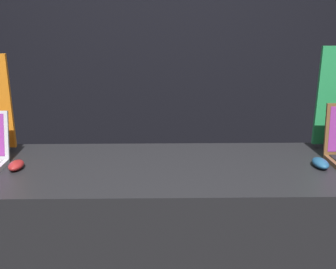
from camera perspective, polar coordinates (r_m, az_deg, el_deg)
wall_back at (r=3.07m, az=-0.42°, el=12.58°), size 8.00×0.05×2.80m
display_counter at (r=2.03m, az=0.05°, el=-17.49°), size 2.25×0.66×0.97m
mouse_front at (r=1.88m, az=-21.18°, el=-4.19°), size 0.06×0.11×0.04m
mouse_back at (r=1.90m, az=21.24°, el=-3.89°), size 0.06×0.12×0.04m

